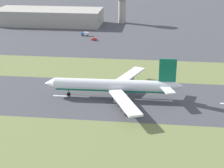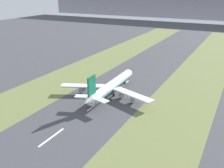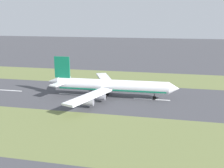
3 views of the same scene
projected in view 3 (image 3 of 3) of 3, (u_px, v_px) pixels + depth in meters
The scene contains 7 objects.
ground_plane at pixel (104, 96), 134.85m from camera, with size 800.00×800.00×0.00m, color #424247.
grass_median_west at pixel (120, 77), 177.51m from camera, with size 40.00×600.00×0.01m, color olive.
grass_median_east at pixel (74, 133), 92.19m from camera, with size 40.00×600.00×0.01m, color olive.
centreline_dash_near at pixel (7, 90), 146.00m from camera, with size 1.20×18.00×0.01m, color silver.
centreline_dash_mid at pixel (75, 94), 137.97m from camera, with size 1.20×18.00×0.01m, color silver.
centreline_dash_far at pixel (152, 99), 129.95m from camera, with size 1.20×18.00×0.01m, color silver.
airplane_main_jet at pixel (108, 86), 131.97m from camera, with size 64.11×67.13×20.20m.
Camera 3 is at (125.46, 30.79, 39.43)m, focal length 42.00 mm.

